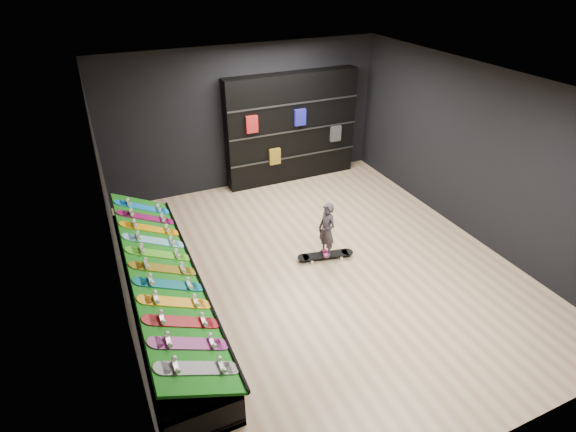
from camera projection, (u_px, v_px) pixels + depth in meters
name	position (u px, v px, depth m)	size (l,w,h in m)	color
floor	(320.00, 267.00, 7.50)	(6.00, 7.00, 0.01)	tan
ceiling	(328.00, 86.00, 5.97)	(6.00, 7.00, 0.01)	white
wall_back	(246.00, 118.00, 9.49)	(6.00, 0.02, 3.00)	black
wall_front	(509.00, 350.00, 3.99)	(6.00, 0.02, 3.00)	black
wall_left	(115.00, 231.00, 5.69)	(0.02, 7.00, 3.00)	black
wall_right	(476.00, 155.00, 7.79)	(0.02, 7.00, 3.00)	black
display_rack	(164.00, 297.00, 6.48)	(0.90, 4.50, 0.50)	black
turf_ramp	(163.00, 270.00, 6.26)	(1.00, 4.50, 0.04)	#0D550D
back_shelving	(292.00, 128.00, 9.85)	(2.98, 0.35, 2.39)	black
floor_skateboard	(325.00, 256.00, 7.68)	(0.98, 0.22, 0.09)	black
child	(326.00, 240.00, 7.51)	(0.22, 0.16, 0.59)	black
display_board_0	(198.00, 368.00, 4.76)	(0.98, 0.22, 0.09)	black
display_board_1	(190.00, 344.00, 5.06)	(0.98, 0.22, 0.09)	#2626BF
display_board_2	(182.00, 322.00, 5.36)	(0.98, 0.22, 0.09)	red
display_board_3	(175.00, 302.00, 5.66)	(0.98, 0.22, 0.09)	orange
display_board_4	(169.00, 284.00, 5.96)	(0.98, 0.22, 0.09)	#0C8C99
display_board_5	(164.00, 268.00, 6.25)	(0.98, 0.22, 0.09)	yellow
display_board_6	(159.00, 254.00, 6.55)	(0.98, 0.22, 0.09)	green
display_board_7	(154.00, 241.00, 6.85)	(0.98, 0.22, 0.09)	#0CB2E5
display_board_8	(150.00, 229.00, 7.15)	(0.98, 0.22, 0.09)	yellow
display_board_9	(146.00, 217.00, 7.45)	(0.98, 0.22, 0.09)	#E5198C
display_board_10	(143.00, 207.00, 7.75)	(0.98, 0.22, 0.09)	blue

